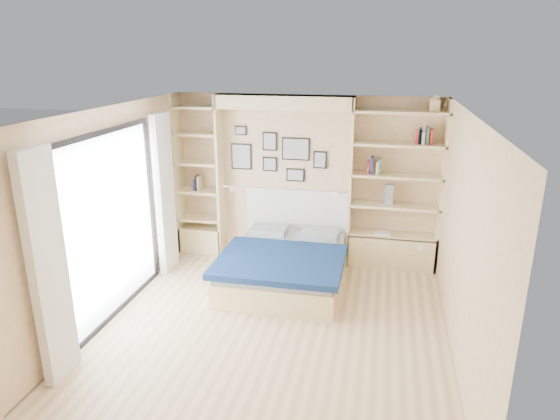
# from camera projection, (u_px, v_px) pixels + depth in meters

# --- Properties ---
(ground) EXTENTS (4.50, 4.50, 0.00)m
(ground) POSITION_uv_depth(u_px,v_px,m) (273.00, 326.00, 5.88)
(ground) COLOR #DCBD85
(ground) RESTS_ON ground
(room_shell) EXTENTS (4.50, 4.50, 4.50)m
(room_shell) POSITION_uv_depth(u_px,v_px,m) (270.00, 201.00, 7.05)
(room_shell) COLOR beige
(room_shell) RESTS_ON ground
(bed) EXTENTS (1.65, 2.07, 1.07)m
(bed) POSITION_uv_depth(u_px,v_px,m) (285.00, 264.00, 6.94)
(bed) COLOR beige
(bed) RESTS_ON ground
(photo_gallery) EXTENTS (1.48, 0.02, 0.82)m
(photo_gallery) POSITION_uv_depth(u_px,v_px,m) (276.00, 154.00, 7.55)
(photo_gallery) COLOR black
(photo_gallery) RESTS_ON ground
(reading_lamps) EXTENTS (1.92, 0.12, 0.15)m
(reading_lamps) POSITION_uv_depth(u_px,v_px,m) (283.00, 191.00, 7.47)
(reading_lamps) COLOR silver
(reading_lamps) RESTS_ON ground
(shelf_decor) EXTENTS (3.60, 0.23, 2.03)m
(shelf_decor) POSITION_uv_depth(u_px,v_px,m) (380.00, 154.00, 7.07)
(shelf_decor) COLOR #A51E1E
(shelf_decor) RESTS_ON ground
(deck) EXTENTS (3.20, 4.00, 0.05)m
(deck) POSITION_uv_depth(u_px,v_px,m) (8.00, 297.00, 6.59)
(deck) COLOR #695C4D
(deck) RESTS_ON ground
(deck_chair) EXTENTS (0.57, 0.86, 0.83)m
(deck_chair) POSITION_uv_depth(u_px,v_px,m) (55.00, 261.00, 6.73)
(deck_chair) COLOR tan
(deck_chair) RESTS_ON ground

